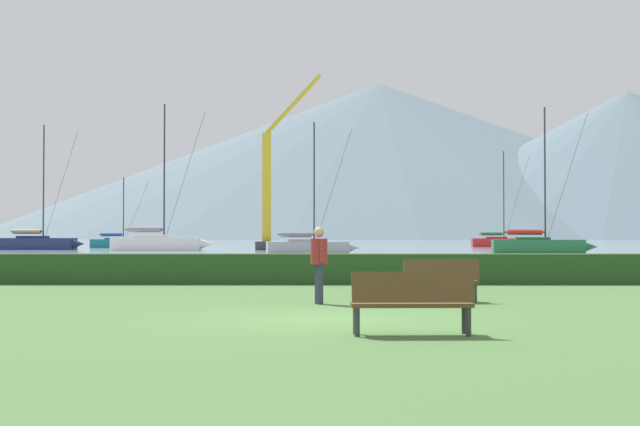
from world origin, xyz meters
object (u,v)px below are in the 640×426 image
object	(u,v)px
sailboat_slip_9	(158,242)
sailboat_slip_2	(539,245)
sailboat_slip_4	(38,242)
park_bench_near_path	(440,278)
person_seated_viewer	(319,259)
park_bench_under_tree	(412,299)
dock_crane	(269,197)
sailboat_slip_3	(309,246)
sailboat_slip_5	(500,241)
sailboat_slip_7	(120,243)

from	to	relation	value
sailboat_slip_9	sailboat_slip_2	bearing A→B (deg)	-20.74
sailboat_slip_4	park_bench_near_path	world-z (taller)	sailboat_slip_4
sailboat_slip_2	person_seated_viewer	distance (m)	50.73
park_bench_under_tree	dock_crane	xyz separation A→B (m)	(-6.58, 69.06, 4.43)
sailboat_slip_2	sailboat_slip_4	xyz separation A→B (m)	(-43.89, 16.91, 0.03)
sailboat_slip_3	person_seated_viewer	bearing A→B (deg)	-96.05
sailboat_slip_3	dock_crane	size ratio (longest dim) A/B	0.59
sailboat_slip_5	dock_crane	xyz separation A→B (m)	(-25.76, -20.40, 4.33)
sailboat_slip_5	park_bench_under_tree	bearing A→B (deg)	-98.44
sailboat_slip_3	park_bench_near_path	xyz separation A→B (m)	(3.78, -45.41, -0.05)
sailboat_slip_2	park_bench_under_tree	world-z (taller)	sailboat_slip_2
sailboat_slip_3	sailboat_slip_9	xyz separation A→B (m)	(-13.82, 13.87, 0.18)
sailboat_slip_7	park_bench_under_tree	distance (m)	86.68
sailboat_slip_4	park_bench_under_tree	world-z (taller)	sailboat_slip_4
sailboat_slip_4	sailboat_slip_9	distance (m)	13.54
sailboat_slip_7	dock_crane	world-z (taller)	dock_crane
sailboat_slip_3	dock_crane	xyz separation A→B (m)	(-4.05, 17.36, 4.37)
dock_crane	park_bench_near_path	bearing A→B (deg)	-82.90
sailboat_slip_5	person_seated_viewer	bearing A→B (deg)	-100.17
sailboat_slip_2	sailboat_slip_9	world-z (taller)	sailboat_slip_9
person_seated_viewer	park_bench_under_tree	bearing A→B (deg)	-90.06
sailboat_slip_5	dock_crane	bearing A→B (deg)	-137.96
person_seated_viewer	sailboat_slip_7	bearing A→B (deg)	92.61
person_seated_viewer	sailboat_slip_5	bearing A→B (deg)	62.52
sailboat_slip_2	sailboat_slip_5	xyz separation A→B (m)	(4.16, 35.63, -0.04)
sailboat_slip_2	sailboat_slip_7	size ratio (longest dim) A/B	1.44
sailboat_slip_9	dock_crane	size ratio (longest dim) A/B	0.80
sailboat_slip_9	sailboat_slip_4	bearing A→B (deg)	157.34
sailboat_slip_3	park_bench_near_path	size ratio (longest dim) A/B	5.79
sailboat_slip_4	sailboat_slip_5	xyz separation A→B (m)	(48.05, 18.72, -0.07)
sailboat_slip_4	park_bench_under_tree	distance (m)	76.41
sailboat_slip_9	park_bench_near_path	bearing A→B (deg)	-73.68
sailboat_slip_7	dock_crane	distance (m)	22.92
sailboat_slip_7	park_bench_near_path	distance (m)	81.04
sailboat_slip_7	sailboat_slip_2	bearing A→B (deg)	-39.39
sailboat_slip_9	dock_crane	world-z (taller)	dock_crane
sailboat_slip_4	sailboat_slip_7	xyz separation A→B (m)	(4.87, 12.55, -0.14)
sailboat_slip_9	dock_crane	distance (m)	11.19
sailboat_slip_4	person_seated_viewer	size ratio (longest dim) A/B	7.27
sailboat_slip_4	person_seated_viewer	xyz separation A→B (m)	(27.45, -64.90, 0.27)
sailboat_slip_5	sailboat_slip_9	world-z (taller)	sailboat_slip_9
person_seated_viewer	sailboat_slip_4	bearing A→B (deg)	99.28
sailboat_slip_4	sailboat_slip_5	distance (m)	51.56
sailboat_slip_3	person_seated_viewer	distance (m)	45.87
sailboat_slip_7	person_seated_viewer	world-z (taller)	sailboat_slip_7
sailboat_slip_5	park_bench_near_path	world-z (taller)	sailboat_slip_5
sailboat_slip_2	sailboat_slip_5	bearing A→B (deg)	90.00
dock_crane	sailboat_slip_4	bearing A→B (deg)	175.69
sailboat_slip_7	sailboat_slip_9	xyz separation A→B (m)	(7.65, -17.72, 0.20)
sailboat_slip_4	park_bench_near_path	distance (m)	71.14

